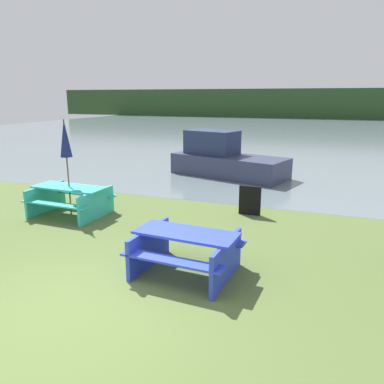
# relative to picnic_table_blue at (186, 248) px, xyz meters

# --- Properties ---
(ground_plane) EXTENTS (60.00, 60.00, 0.00)m
(ground_plane) POSITION_rel_picnic_table_blue_xyz_m (-1.02, -1.76, -0.46)
(ground_plane) COLOR #516633
(water) EXTENTS (60.00, 50.00, 0.00)m
(water) POSITION_rel_picnic_table_blue_xyz_m (-1.02, 29.35, -0.46)
(water) COLOR slate
(water) RESTS_ON ground_plane
(far_treeline) EXTENTS (80.00, 1.60, 4.00)m
(far_treeline) POSITION_rel_picnic_table_blue_xyz_m (-1.02, 49.35, 1.54)
(far_treeline) COLOR #284723
(far_treeline) RESTS_ON water
(picnic_table_blue) EXTENTS (1.80, 1.48, 0.75)m
(picnic_table_blue) POSITION_rel_picnic_table_blue_xyz_m (0.00, 0.00, 0.00)
(picnic_table_blue) COLOR blue
(picnic_table_blue) RESTS_ON ground_plane
(picnic_table_teal) EXTENTS (1.92, 1.44, 0.74)m
(picnic_table_teal) POSITION_rel_picnic_table_blue_xyz_m (-3.95, 2.00, -0.00)
(picnic_table_teal) COLOR #33B7A8
(picnic_table_teal) RESTS_ON ground_plane
(umbrella_navy) EXTENTS (0.29, 0.29, 2.41)m
(umbrella_navy) POSITION_rel_picnic_table_blue_xyz_m (-3.95, 2.00, 1.47)
(umbrella_navy) COLOR brown
(umbrella_navy) RESTS_ON ground_plane
(boat) EXTENTS (4.64, 2.80, 1.68)m
(boat) POSITION_rel_picnic_table_blue_xyz_m (-1.64, 8.15, 0.15)
(boat) COLOR #333856
(boat) RESTS_ON water
(signboard) EXTENTS (0.55, 0.08, 0.75)m
(signboard) POSITION_rel_picnic_table_blue_xyz_m (0.32, 3.62, -0.08)
(signboard) COLOR black
(signboard) RESTS_ON ground_plane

